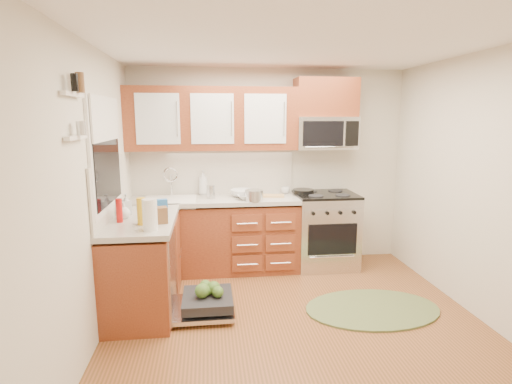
{
  "coord_description": "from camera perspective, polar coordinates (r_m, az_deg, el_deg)",
  "views": [
    {
      "loc": [
        -0.79,
        -3.36,
        1.89
      ],
      "look_at": [
        -0.28,
        0.85,
        1.1
      ],
      "focal_mm": 28.0,
      "sensor_mm": 36.0,
      "label": 1
    }
  ],
  "objects": [
    {
      "name": "skillet",
      "position": [
        5.07,
        6.78,
        0.1
      ],
      "size": [
        0.33,
        0.33,
        0.05
      ],
      "primitive_type": "cylinder",
      "rotation": [
        0.0,
        0.0,
        0.28
      ],
      "color": "black",
      "rests_on": "range"
    },
    {
      "name": "sink",
      "position": [
        4.92,
        -12.12,
        -2.45
      ],
      "size": [
        0.62,
        0.5,
        0.26
      ],
      "primitive_type": null,
      "color": "white",
      "rests_on": "ground"
    },
    {
      "name": "paper_towel_roll",
      "position": [
        3.57,
        -14.91,
        -3.16
      ],
      "size": [
        0.17,
        0.17,
        0.28
      ],
      "primitive_type": "cylinder",
      "rotation": [
        0.0,
        0.0,
        -0.41
      ],
      "color": "white",
      "rests_on": "countertop_left"
    },
    {
      "name": "soap_bottle_b",
      "position": [
        4.24,
        -18.07,
        -1.64
      ],
      "size": [
        0.12,
        0.12,
        0.21
      ],
      "primitive_type": "imported",
      "rotation": [
        0.0,
        0.0,
        0.37
      ],
      "color": "#999999",
      "rests_on": "countertop_left"
    },
    {
      "name": "range",
      "position": [
        5.2,
        9.8,
        -5.36
      ],
      "size": [
        0.76,
        0.64,
        0.95
      ],
      "primitive_type": null,
      "color": "silver",
      "rests_on": "ground"
    },
    {
      "name": "backsplash_left",
      "position": [
        4.06,
        -20.31,
        0.27
      ],
      "size": [
        0.02,
        1.25,
        0.57
      ],
      "primitive_type": "cube",
      "color": "#B4AFA1",
      "rests_on": "ground"
    },
    {
      "name": "soap_bottle_a",
      "position": [
        5.1,
        -7.58,
        1.36
      ],
      "size": [
        0.16,
        0.16,
        0.31
      ],
      "primitive_type": "imported",
      "rotation": [
        0.0,
        0.0,
        0.43
      ],
      "color": "#999999",
      "rests_on": "countertop_back"
    },
    {
      "name": "cabinet_over_mw",
      "position": [
        5.15,
        9.92,
        13.15
      ],
      "size": [
        0.76,
        0.35,
        0.47
      ],
      "primitive_type": "cube",
      "color": "maroon",
      "rests_on": "ground"
    },
    {
      "name": "shelf_lower",
      "position": [
        3.15,
        -24.3,
        7.12
      ],
      "size": [
        0.04,
        0.4,
        0.03
      ],
      "primitive_type": "cube",
      "color": "white",
      "rests_on": "ground"
    },
    {
      "name": "window_blind",
      "position": [
        3.97,
        -20.66,
        9.77
      ],
      "size": [
        0.02,
        0.96,
        0.4
      ],
      "primitive_type": "cube",
      "color": "white",
      "rests_on": "ground"
    },
    {
      "name": "bowl_a",
      "position": [
        4.78,
        -1.21,
        -0.71
      ],
      "size": [
        0.26,
        0.26,
        0.06
      ],
      "primitive_type": "imported",
      "rotation": [
        0.0,
        0.0,
        -0.05
      ],
      "color": "#999999",
      "rests_on": "countertop_back"
    },
    {
      "name": "stock_pot",
      "position": [
        4.7,
        -0.25,
        -0.47
      ],
      "size": [
        0.28,
        0.28,
        0.13
      ],
      "primitive_type": "cylinder",
      "rotation": [
        0.0,
        0.0,
        -0.41
      ],
      "color": "silver",
      "rests_on": "countertop_back"
    },
    {
      "name": "cutting_board",
      "position": [
        4.96,
        2.53,
        -0.53
      ],
      "size": [
        0.28,
        0.21,
        0.02
      ],
      "primitive_type": "cube",
      "rotation": [
        0.0,
        0.0,
        -0.16
      ],
      "color": "tan",
      "rests_on": "countertop_back"
    },
    {
      "name": "upper_cabinets",
      "position": [
        4.93,
        -6.27,
        10.34
      ],
      "size": [
        2.05,
        0.35,
        0.75
      ],
      "primitive_type": null,
      "color": "maroon",
      "rests_on": "ground"
    },
    {
      "name": "wall_right",
      "position": [
        4.26,
        29.8,
        0.53
      ],
      "size": [
        0.04,
        3.5,
        2.5
      ],
      "primitive_type": "cube",
      "color": "beige",
      "rests_on": "ground"
    },
    {
      "name": "countertop_back",
      "position": [
        4.9,
        -6.02,
        -1.14
      ],
      "size": [
        2.07,
        0.64,
        0.05
      ],
      "primitive_type": "cube",
      "color": "#BAB5AA",
      "rests_on": "base_cabinet_back"
    },
    {
      "name": "base_cabinet_back",
      "position": [
        5.03,
        -5.92,
        -6.42
      ],
      "size": [
        2.05,
        0.6,
        0.85
      ],
      "primitive_type": "cube",
      "color": "maroon",
      "rests_on": "ground"
    },
    {
      "name": "dishwasher",
      "position": [
        4.07,
        -7.49,
        -15.58
      ],
      "size": [
        0.7,
        0.6,
        0.2
      ],
      "primitive_type": null,
      "color": "silver",
      "rests_on": "ground"
    },
    {
      "name": "base_cabinet_left",
      "position": [
        4.2,
        -15.77,
        -10.23
      ],
      "size": [
        0.6,
        1.25,
        0.85
      ],
      "primitive_type": "cube",
      "color": "maroon",
      "rests_on": "ground"
    },
    {
      "name": "wooden_box",
      "position": [
        3.8,
        -13.71,
        -3.25
      ],
      "size": [
        0.17,
        0.14,
        0.15
      ],
      "primitive_type": "cube",
      "rotation": [
        0.0,
        0.0,
        0.25
      ],
      "color": "brown",
      "rests_on": "countertop_left"
    },
    {
      "name": "backsplash_back",
      "position": [
        5.14,
        -6.15,
        2.91
      ],
      "size": [
        2.05,
        0.02,
        0.57
      ],
      "primitive_type": "cube",
      "color": "#B4AFA1",
      "rests_on": "ground"
    },
    {
      "name": "ceiling",
      "position": [
        3.5,
        6.62,
        20.55
      ],
      "size": [
        3.5,
        3.5,
        0.0
      ],
      "primitive_type": "plane",
      "rotation": [
        3.14,
        0.0,
        0.0
      ],
      "color": "white",
      "rests_on": "ground"
    },
    {
      "name": "soap_bottle_c",
      "position": [
        4.08,
        -18.41,
        -2.53
      ],
      "size": [
        0.15,
        0.15,
        0.16
      ],
      "primitive_type": "imported",
      "rotation": [
        0.0,
        0.0,
        0.24
      ],
      "color": "#999999",
      "rests_on": "countertop_left"
    },
    {
      "name": "mustard_bottle",
      "position": [
        3.78,
        -16.05,
        -2.67
      ],
      "size": [
        0.1,
        0.1,
        0.25
      ],
      "primitive_type": "cylinder",
      "rotation": [
        0.0,
        0.0,
        0.28
      ],
      "color": "gold",
      "rests_on": "countertop_left"
    },
    {
      "name": "red_bottle",
      "position": [
        3.93,
        -18.96,
        -2.53
      ],
      "size": [
        0.06,
        0.06,
        0.22
      ],
      "primitive_type": "cylinder",
      "rotation": [
        0.0,
        0.0,
        -0.03
      ],
      "color": "red",
      "rests_on": "countertop_left"
    },
    {
      "name": "wall_left",
      "position": [
        3.55,
        -22.5,
        -0.6
      ],
      "size": [
        0.04,
        3.5,
        2.5
      ],
      "primitive_type": "cube",
      "color": "beige",
      "rests_on": "ground"
    },
    {
      "name": "window",
      "position": [
        3.99,
        -20.7,
        5.02
      ],
      "size": [
        0.03,
        1.05,
        1.05
      ],
      "primitive_type": null,
      "color": "white",
      "rests_on": "ground"
    },
    {
      "name": "cup",
      "position": [
        5.16,
        4.25,
        0.27
      ],
      "size": [
        0.14,
        0.14,
        0.09
      ],
      "primitive_type": "imported",
      "rotation": [
        0.0,
        0.0,
        -0.35
      ],
      "color": "#999999",
      "rests_on": "countertop_back"
    },
    {
      "name": "wall_back",
      "position": [
        5.21,
        1.86,
        3.51
      ],
      "size": [
        3.5,
        0.04,
        2.5
      ],
      "primitive_type": "cube",
      "color": "beige",
      "rests_on": "ground"
    },
    {
      "name": "shelf_upper",
      "position": [
        3.15,
        -24.72,
        12.56
      ],
      "size": [
        0.04,
        0.4,
        0.03
      ],
      "primitive_type": "cube",
      "color": "white",
      "rests_on": "ground"
    },
    {
      "name": "blue_carton",
      "position": [
        4.03,
        -13.33,
        -2.26
      ],
      "size": [
        0.12,
        0.09,
        0.18
      ],
      "primitive_type": "cube",
      "rotation": [
        0.0,
        0.0,
        0.27
      ],
      "color": "#2562B0",
      "rests_on": "countertop_left"
    },
    {
      "name": "rug",
      "position": [
        4.31,
        16.29,
        -15.71
      ],
      "size": [
        1.49,
        1.11,
        0.02
      ],
      "primitive_type": null,
      "rotation": [
        0.0,
        0.0,
        0.19
      ],
      "color": "#56663A",
      "rests_on": "ground"
    },
    {
      "name": "wall_front",
      "position": [
        1.9,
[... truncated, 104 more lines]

